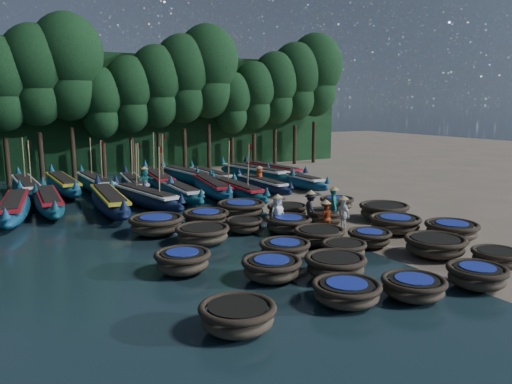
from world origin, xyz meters
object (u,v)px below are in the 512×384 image
fisherman_6 (259,178)px  long_boat_5 (212,187)px  coracle_0 (237,316)px  long_boat_3 (145,197)px  coracle_1 (347,292)px  coracle_5 (272,268)px  coracle_8 (435,245)px  coracle_18 (326,216)px  coracle_2 (414,287)px  long_boat_12 (134,184)px  coracle_7 (344,249)px  coracle_9 (452,230)px  coracle_20 (156,224)px  long_boat_10 (63,184)px  long_boat_7 (263,185)px  long_boat_6 (236,190)px  coracle_19 (384,211)px  coracle_13 (370,238)px  coracle_22 (241,209)px  long_boat_9 (26,187)px  long_boat_15 (211,176)px  fisherman_2 (325,216)px  coracle_24 (337,203)px  coracle_23 (287,211)px  fisherman_5 (145,181)px  long_boat_16 (255,173)px  coracle_15 (202,234)px  fisherman_1 (334,204)px  coracle_4 (496,257)px  coracle_14 (395,223)px  long_boat_11 (95,183)px  long_boat_17 (273,171)px  fisherman_3 (311,207)px  coracle_3 (477,276)px  fisherman_0 (277,212)px  coracle_21 (206,218)px  long_boat_0 (14,207)px  long_boat_8 (295,180)px  coracle_16 (244,225)px  long_boat_14 (186,176)px  coracle_12 (319,236)px  coracle_17 (288,224)px  long_boat_1 (49,201)px  long_boat_4 (178,191)px  fisherman_4 (343,214)px  coracle_10 (183,261)px  coracle_6 (335,266)px

fisherman_6 → long_boat_5: bearing=-60.3°
coracle_0 → long_boat_3: size_ratio=0.27×
coracle_1 → coracle_5: coracle_5 is taller
coracle_8 → coracle_18: size_ratio=1.22×
coracle_2 → coracle_1: bearing=161.4°
long_boat_3 → long_boat_12: bearing=71.1°
coracle_7 → coracle_9: bearing=-3.0°
coracle_20 → long_boat_10: (-1.90, 13.24, 0.11)m
coracle_5 → long_boat_7: (8.49, 14.85, 0.05)m
long_boat_3 → long_boat_6: bearing=-14.2°
coracle_7 → coracle_19: size_ratio=0.81×
coracle_13 → long_boat_5: long_boat_5 is taller
coracle_22 → fisherman_6: size_ratio=1.41×
long_boat_5 → long_boat_9: long_boat_9 is taller
long_boat_15 → fisherman_2: (-1.56, -15.74, 0.28)m
coracle_24 → coracle_23: bearing=-174.5°
fisherman_6 → coracle_1: bearing=2.9°
long_boat_7 → fisherman_5: size_ratio=3.66×
coracle_24 → long_boat_16: long_boat_16 is taller
coracle_15 → long_boat_3: (0.29, 8.69, 0.13)m
coracle_5 → long_boat_9: size_ratio=0.26×
coracle_0 → fisherman_1: bearing=40.0°
long_boat_12 → coracle_4: bearing=-65.0°
coracle_14 → long_boat_11: (-9.55, 18.16, 0.12)m
coracle_9 → long_boat_17: long_boat_17 is taller
coracle_2 → fisherman_3: 9.79m
coracle_3 → fisherman_0: bearing=99.6°
coracle_21 → long_boat_0: 10.40m
long_boat_8 → coracle_3: bearing=-106.9°
long_boat_3 → fisherman_1: bearing=-60.7°
coracle_19 → coracle_24: (-0.59, 3.06, -0.06)m
coracle_16 → long_boat_8: long_boat_8 is taller
coracle_15 → fisherman_1: (7.19, 0.11, 0.54)m
coracle_23 → long_boat_14: long_boat_14 is taller
coracle_12 → coracle_21: bearing=120.5°
coracle_4 → coracle_16: bearing=122.6°
long_boat_0 → fisherman_2: 16.09m
coracle_24 → coracle_13: bearing=-118.3°
coracle_14 → long_boat_16: bearing=82.9°
coracle_4 → coracle_16: (-5.68, 8.89, 0.02)m
coracle_4 → coracle_17: coracle_17 is taller
long_boat_1 → coracle_7: bearing=-56.5°
coracle_3 → long_boat_4: size_ratio=0.28×
long_boat_1 → fisherman_4: fisherman_4 is taller
coracle_1 → coracle_22: size_ratio=0.86×
coracle_4 → fisherman_2: 7.39m
coracle_24 → long_boat_12: (-8.16, 11.35, 0.12)m
coracle_10 → long_boat_14: size_ratio=0.29×
coracle_6 → long_boat_8: long_boat_8 is taller
coracle_13 → long_boat_16: (4.64, 17.73, 0.21)m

